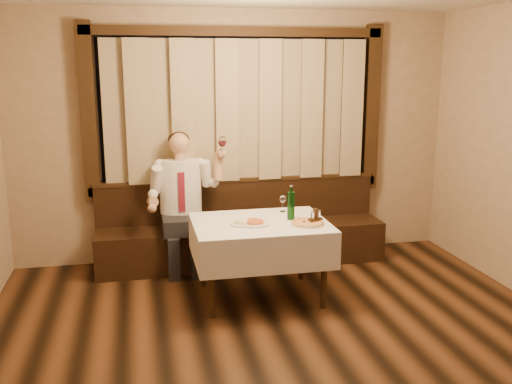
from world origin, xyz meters
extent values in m
cube|color=tan|center=(0.00, 3.00, 1.40)|extent=(5.00, 0.01, 2.80)
cube|color=black|center=(0.00, 2.98, 1.70)|extent=(3.00, 0.02, 1.60)
cube|color=orange|center=(-0.70, 2.97, 1.40)|extent=(0.50, 0.01, 0.40)
cube|color=black|center=(0.00, 2.94, 0.85)|extent=(3.30, 0.12, 0.10)
cube|color=black|center=(0.00, 2.94, 2.55)|extent=(3.30, 0.12, 0.10)
cube|color=black|center=(-1.60, 2.94, 1.70)|extent=(0.16, 0.12, 1.90)
cube|color=black|center=(1.60, 2.94, 1.70)|extent=(0.16, 0.12, 1.90)
cube|color=#9B8764|center=(0.00, 2.88, 1.70)|extent=(2.90, 0.08, 1.55)
cube|color=black|center=(0.00, 2.68, 0.23)|extent=(3.20, 0.60, 0.45)
cube|color=black|center=(0.00, 2.92, 0.68)|extent=(3.20, 0.12, 0.45)
cube|color=black|center=(0.00, 2.92, 0.92)|extent=(3.20, 0.14, 0.04)
cylinder|color=black|center=(-0.52, 1.33, 0.35)|extent=(0.06, 0.06, 0.71)
cylinder|color=black|center=(0.52, 1.33, 0.35)|extent=(0.06, 0.06, 0.71)
cylinder|color=black|center=(-0.52, 2.07, 0.35)|extent=(0.06, 0.06, 0.71)
cylinder|color=black|center=(0.52, 2.07, 0.35)|extent=(0.06, 0.06, 0.71)
cube|color=black|center=(0.00, 1.70, 0.73)|extent=(1.20, 0.90, 0.04)
cube|color=white|center=(0.00, 1.70, 0.75)|extent=(1.26, 0.96, 0.01)
cube|color=white|center=(0.00, 1.22, 0.58)|extent=(1.26, 0.01, 0.35)
cube|color=white|center=(0.00, 2.18, 0.58)|extent=(1.26, 0.01, 0.35)
cube|color=white|center=(-0.63, 1.70, 0.58)|extent=(0.01, 0.96, 0.35)
cube|color=white|center=(0.63, 1.70, 0.58)|extent=(0.01, 0.96, 0.35)
cylinder|color=white|center=(0.41, 1.53, 0.76)|extent=(0.32, 0.32, 0.01)
cylinder|color=#C34F1D|center=(0.41, 1.53, 0.77)|extent=(0.29, 0.29, 0.01)
torus|color=tan|center=(0.41, 1.53, 0.77)|extent=(0.30, 0.30, 0.02)
sphere|color=black|center=(0.38, 1.55, 0.78)|extent=(0.02, 0.02, 0.02)
sphere|color=black|center=(0.45, 1.52, 0.78)|extent=(0.02, 0.02, 0.02)
cylinder|color=white|center=(-0.07, 1.62, 0.76)|extent=(0.29, 0.29, 0.02)
ellipsoid|color=#BD3A1E|center=(-0.07, 1.62, 0.81)|extent=(0.18, 0.18, 0.08)
cylinder|color=white|center=(-0.17, 1.65, 0.76)|extent=(0.25, 0.25, 0.02)
ellipsoid|color=#D1BF87|center=(-0.17, 1.65, 0.81)|extent=(0.16, 0.16, 0.07)
cylinder|color=#0F4712|center=(0.30, 1.72, 0.89)|extent=(0.07, 0.07, 0.27)
cylinder|color=#0F4712|center=(0.30, 1.72, 1.05)|extent=(0.03, 0.03, 0.06)
cylinder|color=silver|center=(0.30, 1.72, 1.08)|extent=(0.03, 0.03, 0.01)
cylinder|color=white|center=(0.30, 2.02, 0.76)|extent=(0.06, 0.06, 0.01)
cylinder|color=white|center=(0.30, 2.02, 0.81)|extent=(0.01, 0.01, 0.09)
ellipsoid|color=white|center=(0.30, 2.02, 0.89)|extent=(0.06, 0.06, 0.08)
cube|color=black|center=(0.50, 1.56, 0.78)|extent=(0.14, 0.10, 0.04)
cube|color=black|center=(0.50, 1.56, 0.85)|extent=(0.04, 0.06, 0.09)
cylinder|color=white|center=(0.47, 1.55, 0.82)|extent=(0.03, 0.03, 0.07)
cylinder|color=silver|center=(0.47, 1.55, 0.87)|extent=(0.04, 0.04, 0.01)
cylinder|color=white|center=(0.54, 1.58, 0.82)|extent=(0.03, 0.03, 0.07)
cylinder|color=silver|center=(0.54, 1.58, 0.87)|extent=(0.04, 0.04, 0.01)
cube|color=black|center=(-0.67, 2.55, 0.54)|extent=(0.43, 0.48, 0.17)
cube|color=black|center=(-0.79, 2.31, 0.23)|extent=(0.12, 0.13, 0.45)
cube|color=black|center=(-0.55, 2.31, 0.23)|extent=(0.12, 0.13, 0.45)
ellipsoid|color=white|center=(-0.67, 2.71, 0.91)|extent=(0.45, 0.28, 0.58)
cube|color=maroon|center=(-0.67, 2.57, 0.88)|extent=(0.07, 0.01, 0.43)
cylinder|color=tan|center=(-0.67, 2.71, 1.24)|extent=(0.11, 0.11, 0.09)
sphere|color=tan|center=(-0.67, 2.71, 1.38)|extent=(0.23, 0.23, 0.23)
ellipsoid|color=black|center=(-0.67, 2.74, 1.42)|extent=(0.23, 0.23, 0.17)
sphere|color=white|center=(-0.88, 2.71, 1.15)|extent=(0.14, 0.14, 0.14)
sphere|color=white|center=(-0.45, 2.71, 1.15)|extent=(0.14, 0.14, 0.14)
sphere|color=tan|center=(-0.99, 2.27, 0.79)|extent=(0.09, 0.09, 0.09)
sphere|color=tan|center=(-0.24, 2.53, 1.29)|extent=(0.10, 0.10, 0.10)
cylinder|color=white|center=(-0.24, 2.50, 1.33)|extent=(0.01, 0.01, 0.12)
ellipsoid|color=white|center=(-0.24, 2.50, 1.42)|extent=(0.09, 0.09, 0.11)
ellipsoid|color=#4C070F|center=(-0.24, 2.50, 1.40)|extent=(0.07, 0.07, 0.06)
camera|label=1|loc=(-1.11, -3.36, 2.23)|focal=40.00mm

